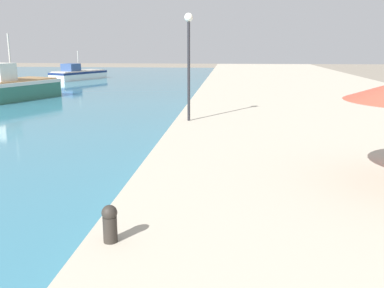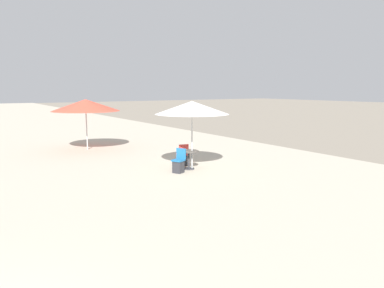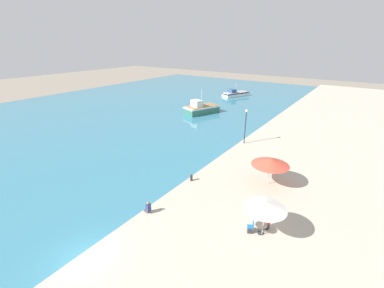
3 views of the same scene
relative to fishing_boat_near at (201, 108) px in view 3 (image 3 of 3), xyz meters
name	(u,v)px [view 3 (image 3 of 3)]	position (x,y,z in m)	size (l,w,h in m)	color
ground_plane	(85,261)	(13.62, -35.01, -0.98)	(200.00, 200.00, 0.00)	gray
water_basin	(154,102)	(-14.38, 1.99, -0.96)	(56.00, 90.00, 0.04)	teal
quay_promenade	(323,129)	(21.62, 1.99, -0.61)	(16.00, 90.00, 0.73)	#BCB29E
fishing_boat_near	(201,108)	(0.00, 0.00, 0.00)	(5.36, 7.40, 4.75)	#33705B
fishing_boat_mid	(235,94)	(-1.77, 18.92, -0.28)	(5.11, 7.53, 3.29)	white
cafe_umbrella_pink	(266,205)	(22.41, -26.89, 2.17)	(2.89, 2.89, 2.68)	#B7B7B7
cafe_umbrella_white	(271,162)	(20.41, -19.98, 2.05)	(3.44, 3.44, 2.61)	#B7B7B7
cafe_table	(261,227)	(22.29, -26.84, 0.28)	(0.80, 0.80, 0.74)	#333338
cafe_chair_left	(250,228)	(21.64, -27.16, 0.08)	(0.56, 0.55, 0.91)	#2D2D33
cafe_chair_right	(266,225)	(22.43, -26.13, 0.08)	(0.48, 0.50, 0.91)	#2D2D33
person_at_quay	(148,208)	(14.15, -29.61, 0.19)	(0.54, 0.36, 1.01)	brown
mooring_bollard	(191,177)	(14.10, -23.59, 0.10)	(0.26, 0.26, 0.65)	#2D2823
lamppost	(246,121)	(14.24, -11.61, 2.84)	(0.36, 0.36, 4.56)	#232328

